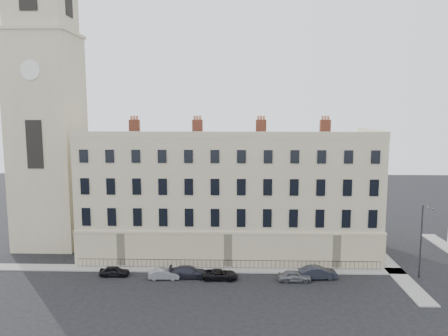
{
  "coord_description": "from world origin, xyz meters",
  "views": [
    {
      "loc": [
        -5.01,
        -43.01,
        18.26
      ],
      "look_at": [
        -6.59,
        10.0,
        11.14
      ],
      "focal_mm": 35.0,
      "sensor_mm": 36.0,
      "label": 1
    }
  ],
  "objects": [
    {
      "name": "pavement_terrace",
      "position": [
        -10.0,
        5.0,
        0.06
      ],
      "size": [
        48.0,
        2.0,
        0.12
      ],
      "primitive_type": "cube",
      "color": "gray",
      "rests_on": "ground"
    },
    {
      "name": "car_f",
      "position": [
        3.84,
        2.71,
        0.69
      ],
      "size": [
        4.29,
        1.83,
        1.37
      ],
      "primitive_type": "imported",
      "rotation": [
        0.0,
        0.0,
        1.66
      ],
      "color": "#22252D",
      "rests_on": "ground"
    },
    {
      "name": "car_d",
      "position": [
        -6.77,
        2.24,
        0.54
      ],
      "size": [
        3.89,
        1.8,
        1.08
      ],
      "primitive_type": "imported",
      "rotation": [
        0.0,
        0.0,
        1.57
      ],
      "color": "black",
      "rests_on": "ground"
    },
    {
      "name": "car_a",
      "position": [
        -18.48,
        2.8,
        0.55
      ],
      "size": [
        3.31,
        1.46,
        1.11
      ],
      "primitive_type": "imported",
      "rotation": [
        0.0,
        0.0,
        1.62
      ],
      "color": "black",
      "rests_on": "ground"
    },
    {
      "name": "streetlamp",
      "position": [
        15.04,
        3.33,
        4.5
      ],
      "size": [
        0.7,
        1.7,
        8.12
      ],
      "rotation": [
        0.0,
        0.0,
        -0.32
      ],
      "color": "#2C2C31",
      "rests_on": "ground"
    },
    {
      "name": "pavement_east_return",
      "position": [
        13.0,
        8.0,
        0.06
      ],
      "size": [
        2.0,
        24.0,
        0.12
      ],
      "primitive_type": "cube",
      "color": "gray",
      "rests_on": "ground"
    },
    {
      "name": "railings",
      "position": [
        -6.0,
        5.4,
        0.55
      ],
      "size": [
        35.0,
        0.04,
        0.96
      ],
      "color": "black",
      "rests_on": "ground"
    },
    {
      "name": "ground",
      "position": [
        0.0,
        0.0,
        0.0
      ],
      "size": [
        160.0,
        160.0,
        0.0
      ],
      "primitive_type": "plane",
      "color": "black",
      "rests_on": "ground"
    },
    {
      "name": "car_b",
      "position": [
        -12.85,
        2.12,
        0.55
      ],
      "size": [
        3.42,
        1.33,
        1.11
      ],
      "primitive_type": "imported",
      "rotation": [
        0.0,
        0.0,
        1.62
      ],
      "color": "gray",
      "rests_on": "ground"
    },
    {
      "name": "church_tower",
      "position": [
        -30.0,
        14.0,
        18.66
      ],
      "size": [
        8.0,
        8.13,
        44.0
      ],
      "color": "#BEAE8D",
      "rests_on": "ground"
    },
    {
      "name": "car_e",
      "position": [
        1.21,
        1.87,
        0.6
      ],
      "size": [
        3.54,
        1.48,
        1.2
      ],
      "primitive_type": "imported",
      "rotation": [
        0.0,
        0.0,
        1.59
      ],
      "color": "slate",
      "rests_on": "ground"
    },
    {
      "name": "car_c",
      "position": [
        -10.23,
        2.63,
        0.63
      ],
      "size": [
        4.37,
        1.91,
        1.25
      ],
      "primitive_type": "imported",
      "rotation": [
        0.0,
        0.0,
        1.61
      ],
      "color": "#22232E",
      "rests_on": "ground"
    },
    {
      "name": "terrace",
      "position": [
        -5.97,
        11.97,
        7.5
      ],
      "size": [
        36.22,
        12.22,
        17.0
      ],
      "color": "#BEAE8D",
      "rests_on": "ground"
    }
  ]
}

